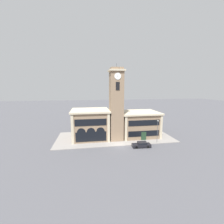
# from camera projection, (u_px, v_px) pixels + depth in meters

# --- Properties ---
(ground_plane) EXTENTS (300.00, 300.00, 0.00)m
(ground_plane) POSITION_uv_depth(u_px,v_px,m) (120.00, 146.00, 39.72)
(ground_plane) COLOR #4C4C51
(sidewalk_kerb) EXTENTS (35.20, 14.84, 0.15)m
(sidewalk_kerb) POSITION_uv_depth(u_px,v_px,m) (115.00, 137.00, 46.93)
(sidewalk_kerb) COLOR gray
(sidewalk_kerb) RESTS_ON ground_plane
(clock_tower) EXTENTS (4.40, 4.40, 22.08)m
(clock_tower) POSITION_uv_depth(u_px,v_px,m) (116.00, 105.00, 42.97)
(clock_tower) COLOR #897056
(clock_tower) RESTS_ON ground_plane
(town_hall_left_wing) EXTENTS (11.25, 10.29, 8.85)m
(town_hall_left_wing) POSITION_uv_depth(u_px,v_px,m) (91.00, 124.00, 45.61)
(town_hall_left_wing) COLOR #897056
(town_hall_left_wing) RESTS_ON ground_plane
(town_hall_right_wing) EXTENTS (12.15, 10.29, 7.84)m
(town_hall_right_wing) POSITION_uv_depth(u_px,v_px,m) (138.00, 124.00, 48.13)
(town_hall_right_wing) COLOR #897056
(town_hall_right_wing) RESTS_ON ground_plane
(parked_car_near) EXTENTS (4.94, 2.18, 1.43)m
(parked_car_near) POSITION_uv_depth(u_px,v_px,m) (142.00, 144.00, 39.06)
(parked_car_near) COLOR black
(parked_car_near) RESTS_ON ground_plane
(street_lamp) EXTENTS (0.36, 0.36, 6.42)m
(street_lamp) POSITION_uv_depth(u_px,v_px,m) (158.00, 128.00, 41.40)
(street_lamp) COLOR #4C4C51
(street_lamp) RESTS_ON sidewalk_kerb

